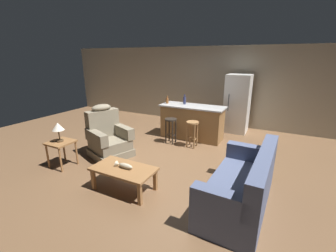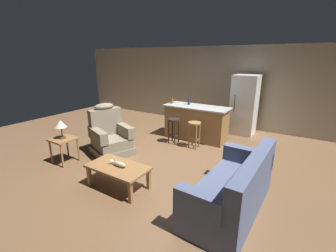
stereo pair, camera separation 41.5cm
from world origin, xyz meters
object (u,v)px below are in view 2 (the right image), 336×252
object	(u,v)px
couch	(234,190)
fish_figurine	(118,164)
bar_stool_right	(194,130)
table_lamp	(61,125)
recliner_near_lamp	(110,136)
bottle_tall_green	(189,101)
refrigerator	(244,105)
coffee_table	(118,169)
kitchen_island	(196,122)
bar_stool_left	(174,126)
bottle_short_amber	(172,101)
end_table	(64,143)

from	to	relation	value
couch	fish_figurine	bearing A→B (deg)	16.25
bar_stool_right	table_lamp	bearing A→B (deg)	-131.97
recliner_near_lamp	bottle_tall_green	distance (m)	2.43
refrigerator	bottle_tall_green	xyz separation A→B (m)	(-1.28, -1.11, 0.18)
coffee_table	couch	bearing A→B (deg)	14.22
kitchen_island	bar_stool_left	world-z (taller)	kitchen_island
coffee_table	table_lamp	size ratio (longest dim) A/B	2.68
couch	bottle_short_amber	distance (m)	3.70
recliner_near_lamp	bottle_short_amber	world-z (taller)	recliner_near_lamp
recliner_near_lamp	kitchen_island	bearing A→B (deg)	77.44
table_lamp	bar_stool_right	world-z (taller)	table_lamp
coffee_table	fish_figurine	size ratio (longest dim) A/B	3.24
fish_figurine	coffee_table	bearing A→B (deg)	-143.18
recliner_near_lamp	refrigerator	distance (m)	3.98
table_lamp	bar_stool_left	world-z (taller)	table_lamp
end_table	table_lamp	xyz separation A→B (m)	(-0.01, -0.00, 0.41)
bar_stool_right	recliner_near_lamp	bearing A→B (deg)	-138.76
recliner_near_lamp	couch	bearing A→B (deg)	11.09
fish_figurine	bar_stool_left	world-z (taller)	bar_stool_left
couch	table_lamp	distance (m)	3.71
fish_figurine	recliner_near_lamp	xyz separation A→B (m)	(-1.26, 1.01, -0.04)
fish_figurine	bar_stool_left	xyz separation A→B (m)	(-0.30, 2.40, 0.01)
fish_figurine	kitchen_island	distance (m)	3.03
table_lamp	bottle_tall_green	world-z (taller)	bottle_tall_green
bottle_tall_green	bar_stool_right	bearing A→B (deg)	-53.05
fish_figurine	bar_stool_left	distance (m)	2.42
table_lamp	recliner_near_lamp	bearing A→B (deg)	61.98
fish_figurine	table_lamp	world-z (taller)	table_lamp
coffee_table	fish_figurine	world-z (taller)	fish_figurine
couch	recliner_near_lamp	xyz separation A→B (m)	(-3.17, 0.53, 0.08)
refrigerator	bar_stool_left	bearing A→B (deg)	-126.49
fish_figurine	bottle_short_amber	world-z (taller)	bottle_short_amber
coffee_table	refrigerator	size ratio (longest dim) A/B	0.62
coffee_table	recliner_near_lamp	bearing A→B (deg)	140.81
couch	bar_stool_left	size ratio (longest dim) A/B	2.84
couch	bar_stool_right	xyz separation A→B (m)	(-1.59, 1.92, 0.13)
recliner_near_lamp	bar_stool_left	bearing A→B (deg)	75.91
fish_figurine	end_table	xyz separation A→B (m)	(-1.74, 0.11, -0.00)
end_table	bottle_tall_green	size ratio (longest dim) A/B	1.95
couch	recliner_near_lamp	bearing A→B (deg)	-7.43
fish_figurine	recliner_near_lamp	distance (m)	1.62
table_lamp	couch	bearing A→B (deg)	5.81
coffee_table	table_lamp	distance (m)	1.81
couch	bar_stool_right	distance (m)	2.50
coffee_table	bottle_short_amber	bearing A→B (deg)	103.34
refrigerator	kitchen_island	bearing A→B (deg)	-129.65
bar_stool_right	fish_figurine	bearing A→B (deg)	-97.52
bar_stool_left	refrigerator	bearing A→B (deg)	53.51
table_lamp	bottle_tall_green	xyz separation A→B (m)	(1.52, 3.01, 0.19)
kitchen_island	bottle_short_amber	xyz separation A→B (m)	(-0.78, -0.04, 0.56)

